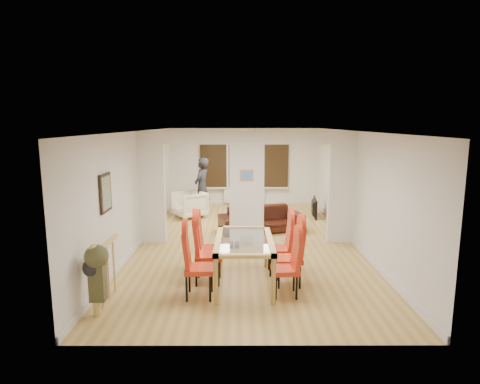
{
  "coord_description": "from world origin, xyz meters",
  "views": [
    {
      "loc": [
        -0.18,
        -9.17,
        2.79
      ],
      "look_at": [
        -0.15,
        0.6,
        1.09
      ],
      "focal_mm": 30.0,
      "sensor_mm": 36.0,
      "label": 1
    }
  ],
  "objects_px": {
    "dining_table": "(244,261)",
    "dining_chair_lb": "(208,251)",
    "person": "(202,187)",
    "sofa": "(261,219)",
    "bowl": "(251,211)",
    "dining_chair_rb": "(288,254)",
    "dining_chair_ra": "(285,265)",
    "television": "(312,207)",
    "dining_chair_lc": "(209,245)",
    "bottle": "(253,206)",
    "dining_chair_rc": "(279,245)",
    "dining_chair_la": "(199,264)",
    "coffee_table": "(245,216)",
    "armchair": "(190,204)"
  },
  "relations": [
    {
      "from": "dining_chair_lb",
      "to": "dining_chair_la",
      "type": "bearing_deg",
      "value": -104.58
    },
    {
      "from": "bottle",
      "to": "dining_chair_rc",
      "type": "bearing_deg",
      "value": -85.62
    },
    {
      "from": "sofa",
      "to": "television",
      "type": "height_order",
      "value": "sofa"
    },
    {
      "from": "dining_chair_lb",
      "to": "dining_chair_rb",
      "type": "xyz_separation_m",
      "value": [
        1.4,
        -0.11,
        -0.03
      ]
    },
    {
      "from": "sofa",
      "to": "coffee_table",
      "type": "bearing_deg",
      "value": 91.67
    },
    {
      "from": "dining_table",
      "to": "person",
      "type": "height_order",
      "value": "person"
    },
    {
      "from": "television",
      "to": "dining_chair_lc",
      "type": "bearing_deg",
      "value": 155.28
    },
    {
      "from": "dining_table",
      "to": "dining_chair_lb",
      "type": "height_order",
      "value": "dining_chair_lb"
    },
    {
      "from": "dining_chair_la",
      "to": "person",
      "type": "relative_size",
      "value": 0.64
    },
    {
      "from": "bowl",
      "to": "sofa",
      "type": "bearing_deg",
      "value": -78.29
    },
    {
      "from": "dining_chair_ra",
      "to": "sofa",
      "type": "xyz_separation_m",
      "value": [
        -0.17,
        3.96,
        -0.2
      ]
    },
    {
      "from": "dining_chair_rb",
      "to": "dining_chair_ra",
      "type": "bearing_deg",
      "value": -108.84
    },
    {
      "from": "dining_chair_rc",
      "to": "dining_chair_la",
      "type": "bearing_deg",
      "value": -145.66
    },
    {
      "from": "dining_table",
      "to": "person",
      "type": "relative_size",
      "value": 1.0
    },
    {
      "from": "dining_table",
      "to": "bottle",
      "type": "bearing_deg",
      "value": 86.03
    },
    {
      "from": "dining_chair_rc",
      "to": "bottle",
      "type": "xyz_separation_m",
      "value": [
        -0.33,
        4.3,
        -0.17
      ]
    },
    {
      "from": "television",
      "to": "bowl",
      "type": "bearing_deg",
      "value": 109.48
    },
    {
      "from": "dining_chair_rc",
      "to": "bottle",
      "type": "distance_m",
      "value": 4.32
    },
    {
      "from": "dining_chair_rc",
      "to": "sofa",
      "type": "distance_m",
      "value": 2.99
    },
    {
      "from": "dining_chair_lc",
      "to": "sofa",
      "type": "xyz_separation_m",
      "value": [
        1.14,
        2.91,
        -0.21
      ]
    },
    {
      "from": "dining_table",
      "to": "dining_chair_lb",
      "type": "bearing_deg",
      "value": 173.34
    },
    {
      "from": "dining_chair_lc",
      "to": "bottle",
      "type": "distance_m",
      "value": 4.35
    },
    {
      "from": "dining_chair_lc",
      "to": "bowl",
      "type": "bearing_deg",
      "value": 79.68
    },
    {
      "from": "dining_chair_la",
      "to": "television",
      "type": "height_order",
      "value": "dining_chair_la"
    },
    {
      "from": "sofa",
      "to": "person",
      "type": "xyz_separation_m",
      "value": [
        -1.7,
        1.78,
        0.56
      ]
    },
    {
      "from": "dining_chair_rb",
      "to": "sofa",
      "type": "bearing_deg",
      "value": 88.71
    },
    {
      "from": "television",
      "to": "bottle",
      "type": "bearing_deg",
      "value": 105.39
    },
    {
      "from": "dining_table",
      "to": "dining_chair_rb",
      "type": "height_order",
      "value": "dining_chair_rb"
    },
    {
      "from": "armchair",
      "to": "person",
      "type": "bearing_deg",
      "value": 89.43
    },
    {
      "from": "dining_table",
      "to": "dining_chair_rb",
      "type": "relative_size",
      "value": 1.6
    },
    {
      "from": "dining_chair_lc",
      "to": "person",
      "type": "relative_size",
      "value": 0.6
    },
    {
      "from": "sofa",
      "to": "person",
      "type": "relative_size",
      "value": 1.22
    },
    {
      "from": "sofa",
      "to": "armchair",
      "type": "xyz_separation_m",
      "value": [
        -2.05,
        1.54,
        0.07
      ]
    },
    {
      "from": "television",
      "to": "sofa",
      "type": "bearing_deg",
      "value": 141.59
    },
    {
      "from": "sofa",
      "to": "bowl",
      "type": "relative_size",
      "value": 9.5
    },
    {
      "from": "person",
      "to": "dining_table",
      "type": "bearing_deg",
      "value": 31.67
    },
    {
      "from": "dining_chair_rc",
      "to": "television",
      "type": "height_order",
      "value": "dining_chair_rc"
    },
    {
      "from": "sofa",
      "to": "armchair",
      "type": "height_order",
      "value": "armchair"
    },
    {
      "from": "dining_chair_rb",
      "to": "coffee_table",
      "type": "xyz_separation_m",
      "value": [
        -0.67,
        4.76,
        -0.43
      ]
    },
    {
      "from": "dining_chair_la",
      "to": "dining_chair_ra",
      "type": "height_order",
      "value": "dining_chair_la"
    },
    {
      "from": "dining_table",
      "to": "dining_chair_ra",
      "type": "relative_size",
      "value": 1.7
    },
    {
      "from": "dining_chair_la",
      "to": "television",
      "type": "relative_size",
      "value": 1.16
    },
    {
      "from": "dining_chair_rb",
      "to": "bottle",
      "type": "distance_m",
      "value": 4.87
    },
    {
      "from": "sofa",
      "to": "television",
      "type": "bearing_deg",
      "value": 29.0
    },
    {
      "from": "dining_chair_rc",
      "to": "coffee_table",
      "type": "relative_size",
      "value": 1.11
    },
    {
      "from": "dining_chair_ra",
      "to": "armchair",
      "type": "distance_m",
      "value": 5.94
    },
    {
      "from": "coffee_table",
      "to": "bottle",
      "type": "xyz_separation_m",
      "value": [
        0.24,
        0.08,
        0.26
      ]
    },
    {
      "from": "sofa",
      "to": "television",
      "type": "distance_m",
      "value": 2.26
    },
    {
      "from": "television",
      "to": "coffee_table",
      "type": "bearing_deg",
      "value": 106.7
    },
    {
      "from": "dining_chair_lc",
      "to": "bottle",
      "type": "height_order",
      "value": "dining_chair_lc"
    }
  ]
}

